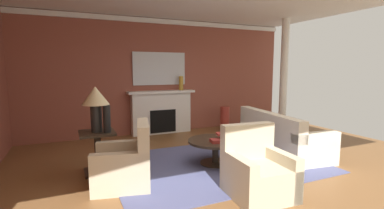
# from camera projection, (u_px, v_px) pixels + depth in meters

# --- Properties ---
(ground_plane) EXTENTS (9.15, 9.15, 0.00)m
(ground_plane) POSITION_uv_depth(u_px,v_px,m) (217.00, 168.00, 4.87)
(ground_plane) COLOR brown
(wall_fireplace) EXTENTS (7.64, 0.12, 3.05)m
(wall_fireplace) POSITION_uv_depth(u_px,v_px,m) (160.00, 76.00, 7.55)
(wall_fireplace) COLOR brown
(wall_fireplace) RESTS_ON ground_plane
(crown_moulding) EXTENTS (7.64, 0.08, 0.12)m
(crown_moulding) POSITION_uv_depth(u_px,v_px,m) (160.00, 21.00, 7.30)
(crown_moulding) COLOR white
(area_rug) EXTENTS (3.69, 2.66, 0.01)m
(area_rug) POSITION_uv_depth(u_px,v_px,m) (215.00, 163.00, 5.10)
(area_rug) COLOR #4C517A
(area_rug) RESTS_ON ground_plane
(fireplace) EXTENTS (1.80, 0.35, 1.15)m
(fireplace) POSITION_uv_depth(u_px,v_px,m) (162.00, 113.00, 7.47)
(fireplace) COLOR white
(fireplace) RESTS_ON ground_plane
(mantel_mirror) EXTENTS (1.44, 0.04, 0.87)m
(mantel_mirror) POSITION_uv_depth(u_px,v_px,m) (159.00, 69.00, 7.43)
(mantel_mirror) COLOR silver
(sofa) EXTENTS (1.15, 2.19, 0.85)m
(sofa) POSITION_uv_depth(u_px,v_px,m) (281.00, 138.00, 5.80)
(sofa) COLOR beige
(sofa) RESTS_ON ground_plane
(armchair_near_window) EXTENTS (0.96, 0.96, 0.95)m
(armchair_near_window) POSITION_uv_depth(u_px,v_px,m) (125.00, 166.00, 4.12)
(armchair_near_window) COLOR #C1B293
(armchair_near_window) RESTS_ON ground_plane
(armchair_facing_fireplace) EXTENTS (0.86, 0.86, 0.95)m
(armchair_facing_fireplace) POSITION_uv_depth(u_px,v_px,m) (257.00, 173.00, 3.81)
(armchair_facing_fireplace) COLOR #C1B293
(armchair_facing_fireplace) RESTS_ON ground_plane
(coffee_table) EXTENTS (1.00, 1.00, 0.45)m
(coffee_table) POSITION_uv_depth(u_px,v_px,m) (215.00, 146.00, 5.06)
(coffee_table) COLOR #2D2319
(coffee_table) RESTS_ON ground_plane
(side_table) EXTENTS (0.56, 0.56, 0.70)m
(side_table) POSITION_uv_depth(u_px,v_px,m) (98.00, 149.00, 4.63)
(side_table) COLOR #2D2319
(side_table) RESTS_ON ground_plane
(table_lamp) EXTENTS (0.44, 0.44, 0.75)m
(table_lamp) POSITION_uv_depth(u_px,v_px,m) (96.00, 100.00, 4.53)
(table_lamp) COLOR black
(table_lamp) RESTS_ON side_table
(vase_on_side_table) EXTENTS (0.12, 0.12, 0.45)m
(vase_on_side_table) POSITION_uv_depth(u_px,v_px,m) (107.00, 119.00, 4.52)
(vase_on_side_table) COLOR black
(vase_on_side_table) RESTS_ON side_table
(vase_mantel_right) EXTENTS (0.12, 0.12, 0.38)m
(vase_mantel_right) POSITION_uv_depth(u_px,v_px,m) (181.00, 83.00, 7.55)
(vase_mantel_right) COLOR #B7892D
(vase_mantel_right) RESTS_ON fireplace
(vase_tall_corner) EXTENTS (0.26, 0.26, 0.66)m
(vase_tall_corner) POSITION_uv_depth(u_px,v_px,m) (225.00, 118.00, 7.96)
(vase_tall_corner) COLOR #9E3328
(vase_tall_corner) RESTS_ON ground_plane
(book_red_cover) EXTENTS (0.27, 0.23, 0.06)m
(book_red_cover) POSITION_uv_depth(u_px,v_px,m) (218.00, 141.00, 4.87)
(book_red_cover) COLOR maroon
(book_red_cover) RESTS_ON coffee_table
(book_art_folio) EXTENTS (0.21, 0.17, 0.05)m
(book_art_folio) POSITION_uv_depth(u_px,v_px,m) (223.00, 134.00, 5.12)
(book_art_folio) COLOR tan
(book_art_folio) RESTS_ON coffee_table
(book_small_novel) EXTENTS (0.27, 0.23, 0.04)m
(book_small_novel) POSITION_uv_depth(u_px,v_px,m) (223.00, 134.00, 4.96)
(book_small_novel) COLOR maroon
(book_small_novel) RESTS_ON coffee_table
(column_white) EXTENTS (0.20, 0.20, 3.05)m
(column_white) POSITION_uv_depth(u_px,v_px,m) (284.00, 76.00, 7.55)
(column_white) COLOR white
(column_white) RESTS_ON ground_plane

